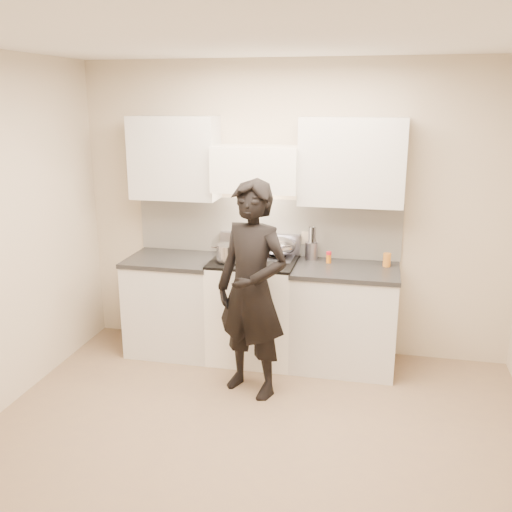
{
  "coord_description": "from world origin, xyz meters",
  "views": [
    {
      "loc": [
        0.78,
        -3.41,
        2.34
      ],
      "look_at": [
        -0.2,
        1.05,
        1.09
      ],
      "focal_mm": 40.0,
      "sensor_mm": 36.0,
      "label": 1
    }
  ],
  "objects_px": {
    "stove": "(254,309)",
    "utensil_crock": "(312,249)",
    "counter_right": "(344,317)",
    "person": "(252,290)",
    "wok": "(279,246)"
  },
  "relations": [
    {
      "from": "counter_right",
      "to": "utensil_crock",
      "type": "bearing_deg",
      "value": 147.23
    },
    {
      "from": "stove",
      "to": "wok",
      "type": "xyz_separation_m",
      "value": [
        0.2,
        0.14,
        0.57
      ]
    },
    {
      "from": "counter_right",
      "to": "person",
      "type": "distance_m",
      "value": 1.04
    },
    {
      "from": "wok",
      "to": "utensil_crock",
      "type": "relative_size",
      "value": 1.34
    },
    {
      "from": "utensil_crock",
      "to": "person",
      "type": "xyz_separation_m",
      "value": [
        -0.37,
        -0.86,
        -0.13
      ]
    },
    {
      "from": "counter_right",
      "to": "utensil_crock",
      "type": "distance_m",
      "value": 0.68
    },
    {
      "from": "counter_right",
      "to": "wok",
      "type": "xyz_separation_m",
      "value": [
        -0.63,
        0.14,
        0.59
      ]
    },
    {
      "from": "wok",
      "to": "counter_right",
      "type": "bearing_deg",
      "value": -12.91
    },
    {
      "from": "counter_right",
      "to": "wok",
      "type": "relative_size",
      "value": 2.27
    },
    {
      "from": "counter_right",
      "to": "person",
      "type": "bearing_deg",
      "value": -137.22
    },
    {
      "from": "utensil_crock",
      "to": "person",
      "type": "relative_size",
      "value": 0.17
    },
    {
      "from": "stove",
      "to": "utensil_crock",
      "type": "distance_m",
      "value": 0.76
    },
    {
      "from": "utensil_crock",
      "to": "wok",
      "type": "bearing_deg",
      "value": -166.57
    },
    {
      "from": "utensil_crock",
      "to": "person",
      "type": "bearing_deg",
      "value": -112.95
    },
    {
      "from": "stove",
      "to": "wok",
      "type": "bearing_deg",
      "value": 35.91
    }
  ]
}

